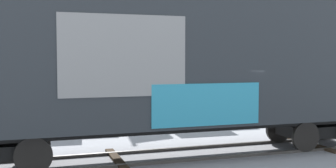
% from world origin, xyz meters
% --- Properties ---
extents(ground_plane, '(260.00, 260.00, 0.00)m').
position_xyz_m(ground_plane, '(0.00, 0.00, 0.00)').
color(ground_plane, '#B2B5BC').
extents(track, '(59.95, 6.00, 0.08)m').
position_xyz_m(track, '(-0.48, 0.03, 0.04)').
color(track, '#4C4742').
rests_on(track, ground_plane).
extents(freight_car, '(14.35, 3.79, 4.84)m').
position_xyz_m(freight_car, '(-0.91, -0.00, 2.72)').
color(freight_car, '#33383D').
rests_on(freight_car, ground_plane).
extents(flagpole, '(1.62, 0.65, 7.78)m').
position_xyz_m(flagpole, '(-1.01, 13.61, 5.16)').
color(flagpole, silver).
rests_on(flagpole, ground_plane).
extents(hillside, '(111.13, 32.67, 14.43)m').
position_xyz_m(hillside, '(-0.03, 71.40, 4.83)').
color(hillside, silver).
rests_on(hillside, ground_plane).
extents(parked_car_black, '(4.67, 2.04, 1.68)m').
position_xyz_m(parked_car_black, '(-4.51, 5.57, 0.86)').
color(parked_car_black, black).
rests_on(parked_car_black, ground_plane).
extents(parked_car_green, '(4.54, 2.17, 1.75)m').
position_xyz_m(parked_car_green, '(1.29, 6.02, 0.88)').
color(parked_car_green, '#1E5933').
rests_on(parked_car_green, ground_plane).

